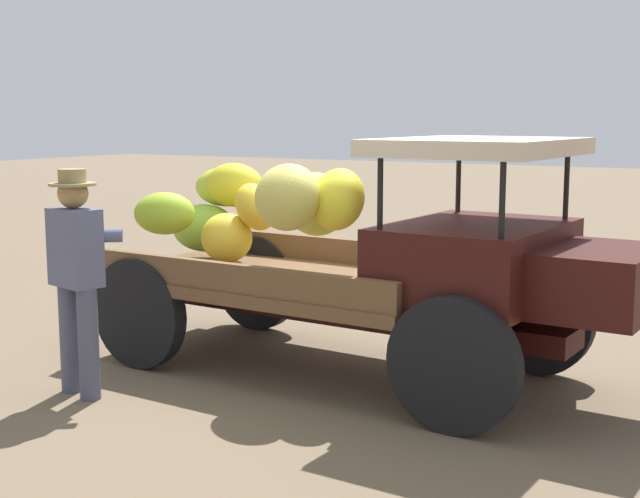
{
  "coord_description": "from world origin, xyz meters",
  "views": [
    {
      "loc": [
        3.26,
        -6.06,
        2.06
      ],
      "look_at": [
        -0.33,
        0.03,
        0.99
      ],
      "focal_mm": 49.67,
      "sensor_mm": 36.0,
      "label": 1
    }
  ],
  "objects": [
    {
      "name": "ground_plane",
      "position": [
        0.0,
        0.0,
        0.0
      ],
      "size": [
        60.0,
        60.0,
        0.0
      ],
      "primitive_type": "plane",
      "color": "brown"
    },
    {
      "name": "truck",
      "position": [
        0.12,
        0.0,
        0.96
      ],
      "size": [
        4.53,
        1.96,
        1.9
      ],
      "rotation": [
        0.0,
        0.0,
        -0.04
      ],
      "color": "#34100E",
      "rests_on": "ground"
    },
    {
      "name": "farmer",
      "position": [
        -1.49,
        -1.49,
        0.96
      ],
      "size": [
        0.53,
        0.49,
        1.68
      ],
      "rotation": [
        0.0,
        0.0,
        1.33
      ],
      "color": "#4A4E67",
      "rests_on": "ground"
    }
  ]
}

